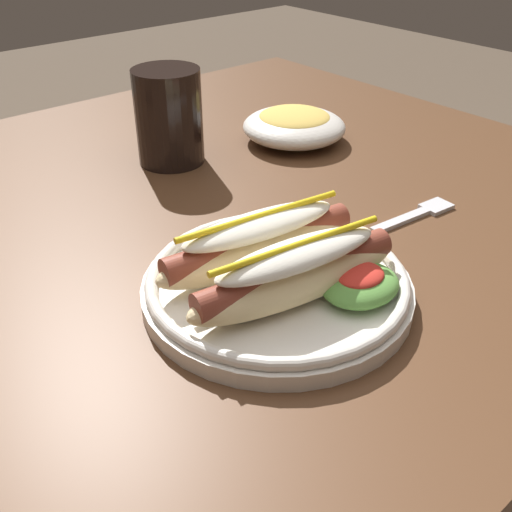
{
  "coord_description": "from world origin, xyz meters",
  "views": [
    {
      "loc": [
        -0.24,
        -0.53,
        1.08
      ],
      "look_at": [
        0.08,
        -0.16,
        0.77
      ],
      "focal_mm": 42.35,
      "sensor_mm": 36.0,
      "label": 1
    }
  ],
  "objects_px": {
    "fork": "(418,214)",
    "side_bowl": "(294,125)",
    "hot_dog_plate": "(281,273)",
    "soda_cup": "(169,117)"
  },
  "relations": [
    {
      "from": "hot_dog_plate",
      "to": "soda_cup",
      "type": "bearing_deg",
      "value": 73.16
    },
    {
      "from": "hot_dog_plate",
      "to": "soda_cup",
      "type": "xyz_separation_m",
      "value": [
        0.1,
        0.33,
        0.04
      ]
    },
    {
      "from": "fork",
      "to": "side_bowl",
      "type": "relative_size",
      "value": 0.81
    },
    {
      "from": "hot_dog_plate",
      "to": "soda_cup",
      "type": "height_order",
      "value": "soda_cup"
    },
    {
      "from": "fork",
      "to": "hot_dog_plate",
      "type": "bearing_deg",
      "value": -171.28
    },
    {
      "from": "fork",
      "to": "soda_cup",
      "type": "relative_size",
      "value": 0.96
    },
    {
      "from": "hot_dog_plate",
      "to": "side_bowl",
      "type": "height_order",
      "value": "hot_dog_plate"
    },
    {
      "from": "hot_dog_plate",
      "to": "side_bowl",
      "type": "relative_size",
      "value": 1.67
    },
    {
      "from": "hot_dog_plate",
      "to": "fork",
      "type": "distance_m",
      "value": 0.23
    },
    {
      "from": "fork",
      "to": "soda_cup",
      "type": "xyz_separation_m",
      "value": [
        -0.13,
        0.32,
        0.06
      ]
    }
  ]
}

